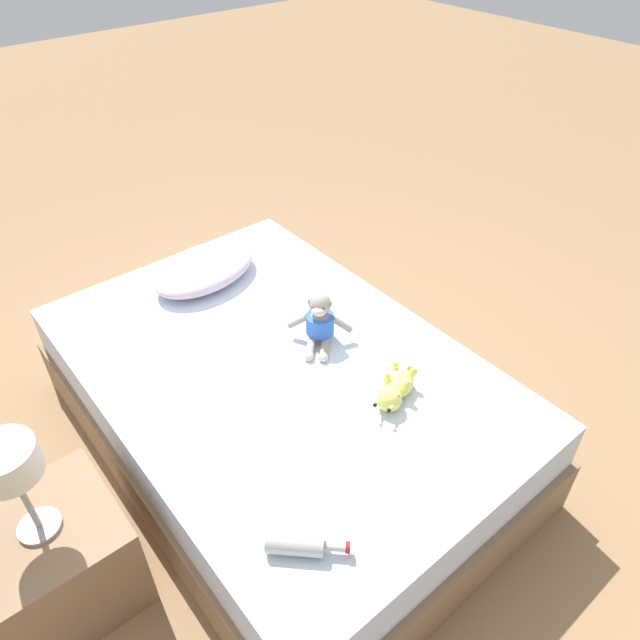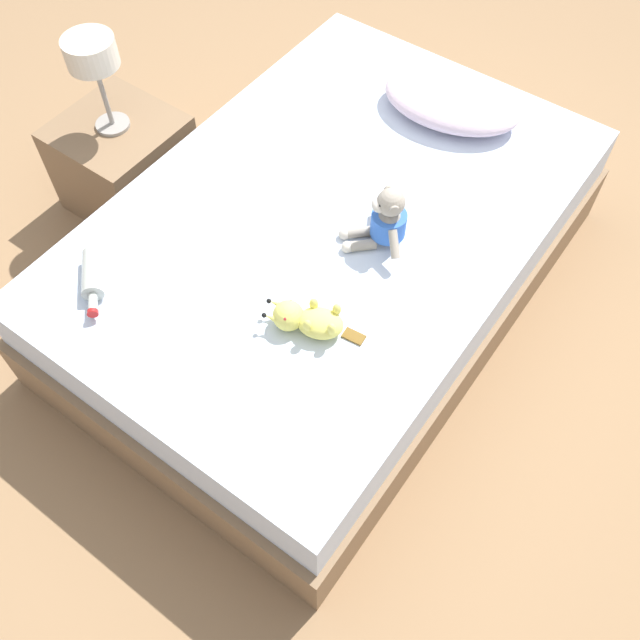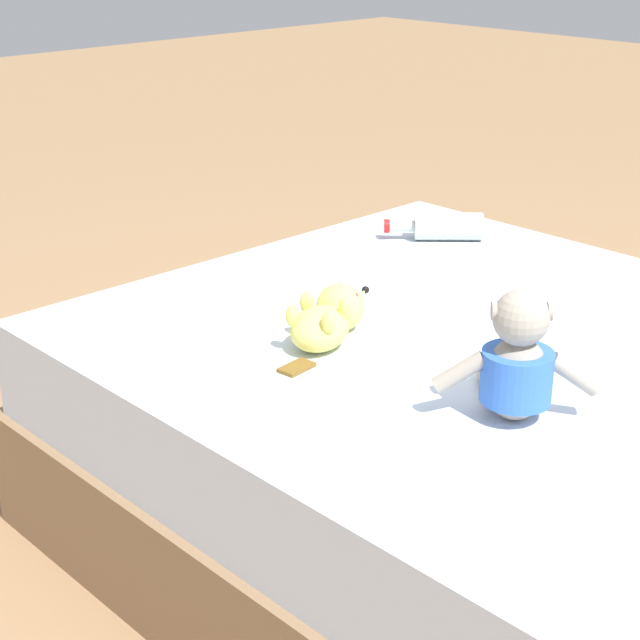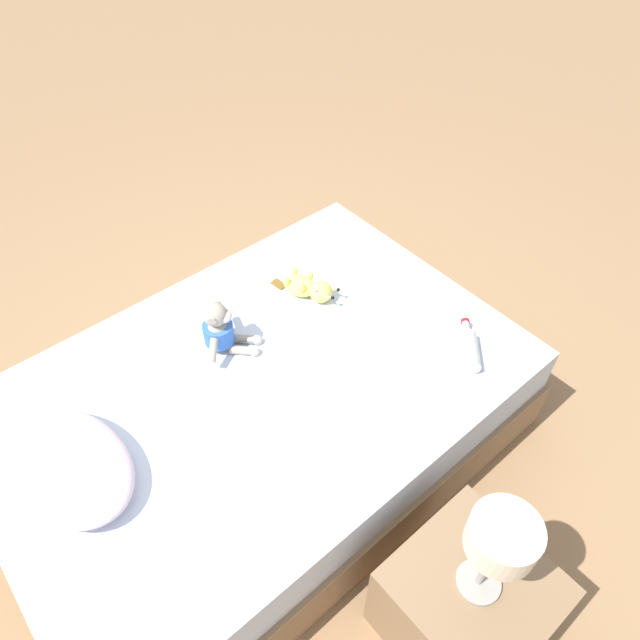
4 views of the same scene
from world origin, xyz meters
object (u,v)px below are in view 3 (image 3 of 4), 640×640
object	(u,v)px
bed	(573,491)
glass_bottle	(445,226)
plush_yellow_creature	(329,318)
plush_monkey	(516,364)

from	to	relation	value
bed	glass_bottle	world-z (taller)	glass_bottle
plush_yellow_creature	bed	bearing A→B (deg)	117.28
glass_bottle	bed	bearing A→B (deg)	58.23
bed	plush_yellow_creature	size ratio (longest dim) A/B	6.58
plush_monkey	plush_yellow_creature	distance (m)	0.46
plush_yellow_creature	glass_bottle	bearing A→B (deg)	-158.49
bed	plush_monkey	xyz separation A→B (m)	(0.23, 0.00, 0.35)
plush_yellow_creature	glass_bottle	size ratio (longest dim) A/B	1.44
plush_monkey	bed	bearing A→B (deg)	-179.62
plush_yellow_creature	glass_bottle	distance (m)	0.73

